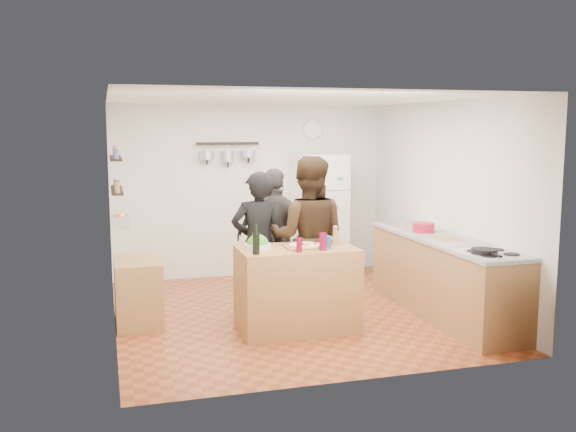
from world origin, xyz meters
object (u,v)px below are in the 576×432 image
object	(u,v)px
person_left	(258,245)
red_bowl	(423,227)
salt_canister	(327,242)
fridge	(319,215)
wine_bottle	(256,243)
person_back	(275,237)
person_center	(308,238)
salad_bowl	(258,246)
counter_run	(444,277)
prep_island	(297,289)
pepper_mill	(335,237)
wall_clock	(313,129)
side_table	(138,292)
skillet	(484,251)

from	to	relation	value
person_left	red_bowl	xyz separation A→B (m)	(2.04, -0.10, 0.13)
salt_canister	fridge	size ratio (longest dim) A/B	0.07
wine_bottle	red_bowl	xyz separation A→B (m)	(2.26, 0.72, -0.05)
person_back	fridge	world-z (taller)	fridge
person_center	fridge	size ratio (longest dim) A/B	1.04
salad_bowl	counter_run	bearing A→B (deg)	0.54
counter_run	fridge	xyz separation A→B (m)	(-0.75, 2.30, 0.45)
wine_bottle	salt_canister	xyz separation A→B (m)	(0.80, 0.10, -0.04)
prep_island	person_back	size ratio (longest dim) A/B	0.74
prep_island	person_back	world-z (taller)	person_back
person_left	fridge	distance (m)	2.22
pepper_mill	salt_canister	size ratio (longest dim) A/B	1.28
pepper_mill	wall_clock	distance (m)	2.95
wine_bottle	person_center	size ratio (longest dim) A/B	0.12
wine_bottle	red_bowl	world-z (taller)	wine_bottle
wine_bottle	pepper_mill	size ratio (longest dim) A/B	1.31
pepper_mill	side_table	distance (m)	2.28
counter_run	salt_canister	bearing A→B (deg)	-172.77
side_table	person_center	bearing A→B (deg)	-8.87
wine_bottle	red_bowl	distance (m)	2.37
salad_bowl	wall_clock	distance (m)	3.27
person_center	counter_run	size ratio (longest dim) A/B	0.71
red_bowl	fridge	bearing A→B (deg)	110.54
person_back	skillet	xyz separation A→B (m)	(1.67, -1.90, 0.10)
salt_canister	person_center	size ratio (longest dim) A/B	0.07
wall_clock	counter_run	bearing A→B (deg)	-74.08
pepper_mill	wall_clock	size ratio (longest dim) A/B	0.56
skillet	red_bowl	size ratio (longest dim) A/B	0.98
pepper_mill	person_left	bearing A→B (deg)	142.99
pepper_mill	fridge	size ratio (longest dim) A/B	0.09
person_center	red_bowl	distance (m)	1.50
wine_bottle	wall_clock	xyz separation A→B (m)	(1.56, 2.92, 1.13)
person_left	side_table	bearing A→B (deg)	0.34
red_bowl	side_table	world-z (taller)	red_bowl
fridge	side_table	distance (m)	3.20
prep_island	salt_canister	xyz separation A→B (m)	(0.30, -0.12, 0.52)
person_center	fridge	xyz separation A→B (m)	(0.80, 1.95, -0.03)
prep_island	pepper_mill	size ratio (longest dim) A/B	7.40
prep_island	person_back	bearing A→B (deg)	88.16
wine_bottle	red_bowl	size ratio (longest dim) A/B	0.83
salad_bowl	salt_canister	distance (m)	0.74
person_left	person_back	distance (m)	0.53
person_left	person_back	world-z (taller)	person_left
pepper_mill	red_bowl	distance (m)	1.38
wine_bottle	wall_clock	size ratio (longest dim) A/B	0.74
person_left	person_center	distance (m)	0.58
fridge	side_table	size ratio (longest dim) A/B	2.25
salt_canister	red_bowl	xyz separation A→B (m)	(1.46, 0.62, -0.00)
pepper_mill	fridge	world-z (taller)	fridge
skillet	pepper_mill	bearing A→B (deg)	143.42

